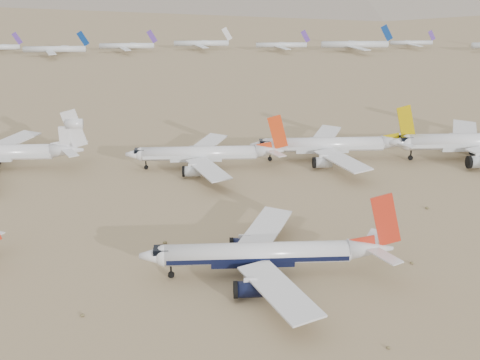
% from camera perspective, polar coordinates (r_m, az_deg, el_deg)
% --- Properties ---
extents(ground, '(7000.00, 7000.00, 0.00)m').
position_cam_1_polar(ground, '(131.48, 5.96, -8.52)').
color(ground, '#7E6749').
rests_on(ground, ground).
extents(main_airliner, '(51.85, 50.64, 18.30)m').
position_cam_1_polar(main_airliner, '(126.86, 2.74, -7.00)').
color(main_airliner, silver).
rests_on(main_airliner, ground).
extents(row2_gold_tail, '(51.11, 49.98, 18.20)m').
position_cam_1_polar(row2_gold_tail, '(198.06, 8.68, 3.30)').
color(row2_gold_tail, silver).
rests_on(row2_gold_tail, ground).
extents(row2_orange_tail, '(47.94, 46.90, 17.10)m').
position_cam_1_polar(row2_orange_tail, '(188.48, -3.25, 2.50)').
color(row2_orange_tail, silver).
rests_on(row2_orange_tail, ground).
extents(distant_storage_row, '(662.67, 59.26, 15.44)m').
position_cam_1_polar(distant_storage_row, '(423.87, 10.54, 12.53)').
color(distant_storage_row, silver).
rests_on(distant_storage_row, ground).
extents(desert_scrub, '(261.14, 121.67, 0.63)m').
position_cam_1_polar(desert_scrub, '(107.74, 9.63, -15.98)').
color(desert_scrub, brown).
rests_on(desert_scrub, ground).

